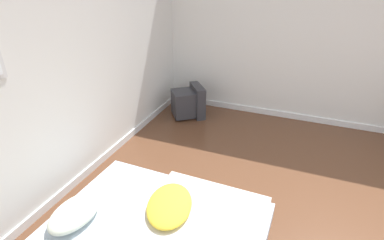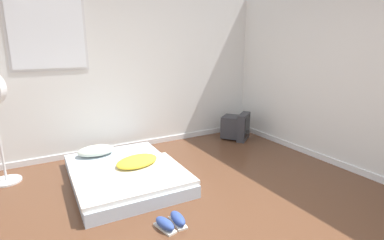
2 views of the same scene
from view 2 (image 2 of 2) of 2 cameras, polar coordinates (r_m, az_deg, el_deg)
ground_plane at (r=2.99m, az=2.22°, el=-21.47°), size 20.00×20.00×0.00m
wall_back at (r=4.96m, az=-14.74°, el=8.81°), size 7.56×0.08×2.60m
mattress_bed at (r=4.07m, az=-12.71°, el=-9.71°), size 1.34×1.82×0.30m
crt_tv at (r=5.62m, az=8.44°, el=-1.26°), size 0.60×0.61×0.49m
sneaker_pair at (r=3.11m, az=-3.94°, el=-18.74°), size 0.29×0.29×0.10m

